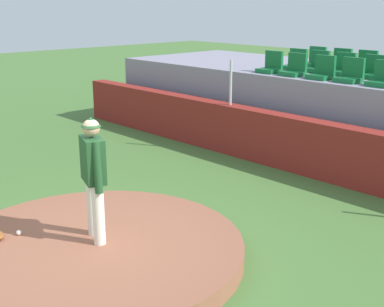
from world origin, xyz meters
The scene contains 19 objects.
ground_plane centered at (0.00, 0.00, 0.00)m, with size 60.00×60.00×0.00m, color #466E33.
pitchers_mound centered at (0.00, 0.00, 0.12)m, with size 4.10×4.10×0.24m, color brown.
pitcher centered at (-0.08, 0.11, 1.24)m, with size 0.72×0.39×1.72m.
baseball centered at (-0.93, -0.63, 0.28)m, with size 0.07×0.07×0.07m, color white.
brick_barrier centered at (0.00, 5.24, 0.57)m, with size 15.56×0.40×1.13m, color maroon.
fence_post_left centered at (-2.35, 5.24, 1.64)m, with size 0.06×0.06×1.02m, color silver.
bleacher_platform centered at (0.00, 7.81, 0.90)m, with size 14.34×3.95×1.79m, color gray.
stadium_chair_0 centered at (-2.10, 6.36, 1.95)m, with size 0.48×0.44×0.50m.
stadium_chair_1 centered at (-1.41, 6.33, 1.95)m, with size 0.48×0.44×0.50m.
stadium_chair_2 centered at (-0.68, 6.33, 1.95)m, with size 0.48×0.44×0.50m.
stadium_chair_3 centered at (-0.02, 6.36, 1.95)m, with size 0.48×0.44×0.50m.
stadium_chair_4 centered at (0.71, 6.34, 1.95)m, with size 0.48×0.44×0.50m.
stadium_chair_7 centered at (-2.07, 7.28, 1.95)m, with size 0.48×0.44×0.50m.
stadium_chair_8 centered at (-1.42, 7.26, 1.95)m, with size 0.48×0.44×0.50m.
stadium_chair_9 centered at (-0.72, 7.23, 1.95)m, with size 0.48×0.44×0.50m.
stadium_chair_10 centered at (-0.01, 7.24, 1.95)m, with size 0.48×0.44×0.50m.
stadium_chair_14 centered at (-2.10, 8.17, 1.95)m, with size 0.48×0.44×0.50m.
stadium_chair_15 centered at (-1.37, 8.17, 1.95)m, with size 0.48×0.44×0.50m.
stadium_chair_16 centered at (-0.68, 8.15, 1.95)m, with size 0.48×0.44×0.50m.
Camera 1 is at (5.64, -3.46, 3.39)m, focal length 48.91 mm.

